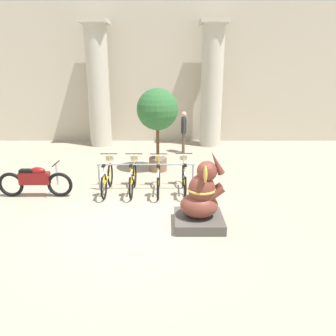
{
  "coord_description": "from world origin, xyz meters",
  "views": [
    {
      "loc": [
        0.55,
        -6.67,
        3.27
      ],
      "look_at": [
        0.57,
        0.8,
        1.0
      ],
      "focal_mm": 35.0,
      "sensor_mm": 36.0,
      "label": 1
    }
  ],
  "objects_px": {
    "bicycle_2": "(157,178)",
    "person_pedestrian": "(182,128)",
    "bicycle_0": "(106,178)",
    "motorcycle": "(34,181)",
    "bicycle_1": "(132,178)",
    "elephant_statue": "(200,201)",
    "bicycle_3": "(183,177)",
    "potted_tree": "(156,113)"
  },
  "relations": [
    {
      "from": "bicycle_1",
      "to": "bicycle_2",
      "type": "xyz_separation_m",
      "value": [
        0.7,
        -0.02,
        0.0
      ]
    },
    {
      "from": "bicycle_3",
      "to": "motorcycle",
      "type": "bearing_deg",
      "value": -174.31
    },
    {
      "from": "bicycle_1",
      "to": "bicycle_2",
      "type": "height_order",
      "value": "same"
    },
    {
      "from": "bicycle_2",
      "to": "motorcycle",
      "type": "height_order",
      "value": "bicycle_2"
    },
    {
      "from": "elephant_statue",
      "to": "motorcycle",
      "type": "bearing_deg",
      "value": 158.26
    },
    {
      "from": "bicycle_1",
      "to": "elephant_statue",
      "type": "distance_m",
      "value": 2.63
    },
    {
      "from": "motorcycle",
      "to": "elephant_statue",
      "type": "bearing_deg",
      "value": -21.74
    },
    {
      "from": "elephant_statue",
      "to": "potted_tree",
      "type": "distance_m",
      "value": 4.35
    },
    {
      "from": "bicycle_0",
      "to": "bicycle_2",
      "type": "height_order",
      "value": "same"
    },
    {
      "from": "bicycle_3",
      "to": "person_pedestrian",
      "type": "relative_size",
      "value": 1.0
    },
    {
      "from": "elephant_statue",
      "to": "person_pedestrian",
      "type": "relative_size",
      "value": 1.02
    },
    {
      "from": "bicycle_1",
      "to": "motorcycle",
      "type": "relative_size",
      "value": 0.84
    },
    {
      "from": "potted_tree",
      "to": "bicycle_0",
      "type": "bearing_deg",
      "value": -123.82
    },
    {
      "from": "bicycle_1",
      "to": "bicycle_3",
      "type": "xyz_separation_m",
      "value": [
        1.41,
        0.04,
        0.0
      ]
    },
    {
      "from": "bicycle_0",
      "to": "motorcycle",
      "type": "distance_m",
      "value": 1.87
    },
    {
      "from": "person_pedestrian",
      "to": "potted_tree",
      "type": "bearing_deg",
      "value": -111.3
    },
    {
      "from": "bicycle_1",
      "to": "bicycle_2",
      "type": "bearing_deg",
      "value": -1.44
    },
    {
      "from": "bicycle_0",
      "to": "bicycle_1",
      "type": "height_order",
      "value": "same"
    },
    {
      "from": "bicycle_1",
      "to": "bicycle_0",
      "type": "bearing_deg",
      "value": -179.8
    },
    {
      "from": "bicycle_2",
      "to": "person_pedestrian",
      "type": "height_order",
      "value": "person_pedestrian"
    },
    {
      "from": "person_pedestrian",
      "to": "motorcycle",
      "type": "bearing_deg",
      "value": -130.75
    },
    {
      "from": "bicycle_0",
      "to": "motorcycle",
      "type": "xyz_separation_m",
      "value": [
        -1.84,
        -0.35,
        0.05
      ]
    },
    {
      "from": "bicycle_3",
      "to": "motorcycle",
      "type": "distance_m",
      "value": 3.96
    },
    {
      "from": "motorcycle",
      "to": "bicycle_2",
      "type": "bearing_deg",
      "value": 5.86
    },
    {
      "from": "bicycle_3",
      "to": "elephant_statue",
      "type": "distance_m",
      "value": 2.09
    },
    {
      "from": "bicycle_0",
      "to": "bicycle_3",
      "type": "xyz_separation_m",
      "value": [
        2.11,
        0.04,
        0.0
      ]
    },
    {
      "from": "bicycle_3",
      "to": "elephant_statue",
      "type": "height_order",
      "value": "elephant_statue"
    },
    {
      "from": "bicycle_0",
      "to": "elephant_statue",
      "type": "height_order",
      "value": "elephant_statue"
    },
    {
      "from": "motorcycle",
      "to": "person_pedestrian",
      "type": "distance_m",
      "value": 6.34
    },
    {
      "from": "bicycle_2",
      "to": "elephant_statue",
      "type": "xyz_separation_m",
      "value": [
        0.96,
        -2.01,
        0.16
      ]
    },
    {
      "from": "bicycle_0",
      "to": "person_pedestrian",
      "type": "height_order",
      "value": "person_pedestrian"
    },
    {
      "from": "person_pedestrian",
      "to": "bicycle_2",
      "type": "bearing_deg",
      "value": -101.17
    },
    {
      "from": "bicycle_0",
      "to": "bicycle_2",
      "type": "xyz_separation_m",
      "value": [
        1.41,
        -0.02,
        0.0
      ]
    },
    {
      "from": "bicycle_2",
      "to": "bicycle_3",
      "type": "distance_m",
      "value": 0.71
    },
    {
      "from": "elephant_statue",
      "to": "bicycle_2",
      "type": "bearing_deg",
      "value": 115.56
    },
    {
      "from": "bicycle_0",
      "to": "bicycle_1",
      "type": "xyz_separation_m",
      "value": [
        0.7,
        0.0,
        0.0
      ]
    },
    {
      "from": "bicycle_1",
      "to": "person_pedestrian",
      "type": "bearing_deg",
      "value": 70.37
    },
    {
      "from": "motorcycle",
      "to": "person_pedestrian",
      "type": "relative_size",
      "value": 1.19
    },
    {
      "from": "person_pedestrian",
      "to": "bicycle_3",
      "type": "bearing_deg",
      "value": -92.29
    },
    {
      "from": "bicycle_0",
      "to": "elephant_statue",
      "type": "distance_m",
      "value": 3.12
    },
    {
      "from": "bicycle_3",
      "to": "elephant_statue",
      "type": "relative_size",
      "value": 0.98
    },
    {
      "from": "bicycle_2",
      "to": "motorcycle",
      "type": "relative_size",
      "value": 0.84
    }
  ]
}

